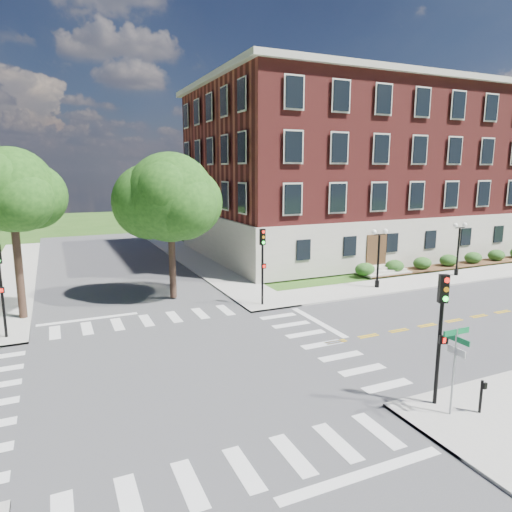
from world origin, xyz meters
name	(u,v)px	position (x,y,z in m)	size (l,w,h in m)	color
ground	(179,371)	(0.00, 0.00, 0.00)	(160.00, 160.00, 0.00)	#274E16
road_ew	(179,370)	(0.00, 0.00, 0.01)	(90.00, 12.00, 0.01)	#3D3D3F
road_ns	(179,370)	(0.00, 0.00, 0.01)	(12.00, 90.00, 0.01)	#3D3D3F
sidewalk_ne	(307,269)	(15.38, 15.38, 0.06)	(34.00, 34.00, 0.12)	#9E9B93
crosswalk_east	(322,345)	(7.20, 0.00, 0.00)	(2.20, 10.20, 0.02)	silver
stop_bar_east	(318,322)	(8.80, 3.00, 0.00)	(0.40, 5.50, 0.00)	silver
main_building	(348,171)	(24.00, 21.99, 8.34)	(30.60, 22.40, 16.50)	#AEAA9A
shrub_row	(448,268)	(27.00, 10.80, 0.00)	(18.00, 2.00, 1.30)	#1A4617
tree_c	(11,190)	(-6.40, 10.37, 7.36)	(4.65, 4.65, 9.61)	black
tree_d	(170,198)	(2.52, 10.99, 6.73)	(5.73, 5.73, 9.49)	black
traffic_signal_se	(441,323)	(7.72, -6.76, 3.19)	(0.38, 0.45, 4.80)	black
traffic_signal_ne	(263,257)	(7.24, 7.06, 3.19)	(0.36, 0.41, 4.80)	black
traffic_signal_nw	(0,278)	(-7.04, 7.20, 3.19)	(0.34, 0.37, 4.80)	black
twin_lamp_west	(378,255)	(16.62, 7.56, 2.52)	(1.36, 0.36, 4.23)	black
twin_lamp_east	(458,246)	(24.95, 8.05, 2.52)	(1.36, 0.36, 4.23)	black
street_sign_pole	(455,355)	(7.65, -7.53, 2.31)	(1.10, 1.10, 3.10)	gray
push_button_post	(482,395)	(8.67, -7.90, 0.80)	(0.14, 0.21, 1.20)	black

